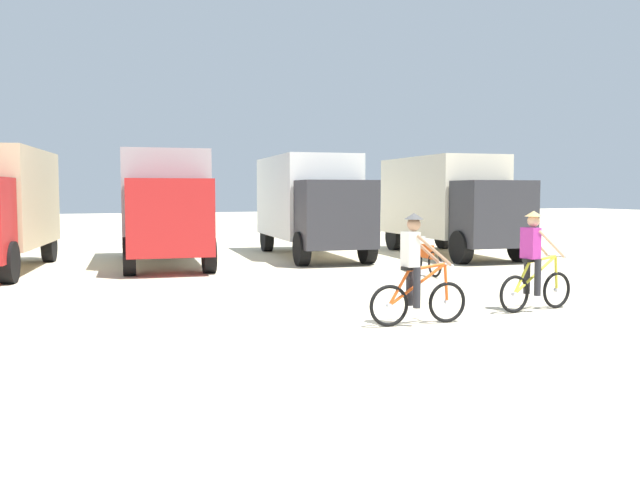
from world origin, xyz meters
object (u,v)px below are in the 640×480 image
box_truck_grey_hauler (164,201)px  box_truck_cream_rv (449,200)px  box_truck_white_box (310,200)px  bicycle_spare (425,260)px  cyclist_cowboy_hat (534,265)px  cyclist_orange_shirt (416,273)px

box_truck_grey_hauler → box_truck_cream_rv: same height
box_truck_white_box → box_truck_cream_rv: same height
box_truck_cream_rv → bicycle_spare: (-3.54, -4.54, -1.48)m
box_truck_white_box → cyclist_cowboy_hat: bearing=-88.9°
box_truck_white_box → box_truck_grey_hauler: bearing=-173.8°
box_truck_white_box → bicycle_spare: (1.05, -5.75, -1.48)m
cyclist_orange_shirt → cyclist_cowboy_hat: 2.66m
cyclist_orange_shirt → cyclist_cowboy_hat: same height
box_truck_white_box → cyclist_orange_shirt: 11.72m
cyclist_orange_shirt → box_truck_cream_rv: bearing=55.5°
cyclist_cowboy_hat → box_truck_cream_rv: bearing=66.0°
box_truck_white_box → cyclist_cowboy_hat: (0.21, -11.08, -1.03)m
box_truck_cream_rv → cyclist_orange_shirt: size_ratio=3.79×
box_truck_cream_rv → box_truck_white_box: bearing=165.2°
box_truck_cream_rv → cyclist_orange_shirt: bearing=-124.5°
cyclist_cowboy_hat → bicycle_spare: (0.85, 5.33, -0.45)m
cyclist_orange_shirt → bicycle_spare: cyclist_orange_shirt is taller
cyclist_orange_shirt → cyclist_cowboy_hat: bearing=7.5°
box_truck_white_box → cyclist_cowboy_hat: size_ratio=3.80×
box_truck_grey_hauler → box_truck_cream_rv: (9.49, -0.68, 0.00)m
box_truck_cream_rv → cyclist_cowboy_hat: box_truck_cream_rv is taller
box_truck_cream_rv → cyclist_orange_shirt: (-7.03, -10.21, -1.03)m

